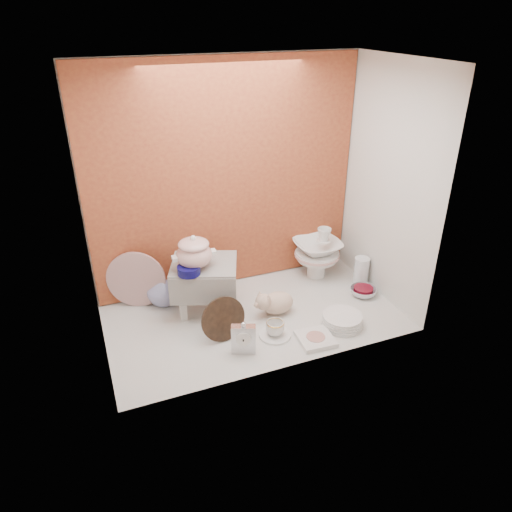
{
  "coord_description": "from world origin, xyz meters",
  "views": [
    {
      "loc": [
        -0.91,
        -2.31,
        1.73
      ],
      "look_at": [
        0.02,
        0.02,
        0.42
      ],
      "focal_mm": 33.49,
      "sensor_mm": 36.0,
      "label": 1
    }
  ],
  "objects": [
    {
      "name": "ground",
      "position": [
        0.0,
        0.0,
        0.0
      ],
      "size": [
        1.8,
        1.8,
        0.0
      ],
      "primitive_type": "plane",
      "color": "silver",
      "rests_on": "ground"
    },
    {
      "name": "niche_shell",
      "position": [
        0.0,
        0.18,
        0.93
      ],
      "size": [
        1.86,
        1.03,
        1.53
      ],
      "color": "#A9542A",
      "rests_on": "ground"
    },
    {
      "name": "step_stool",
      "position": [
        -0.25,
        0.2,
        0.17
      ],
      "size": [
        0.49,
        0.46,
        0.34
      ],
      "primitive_type": null,
      "rotation": [
        0.0,
        0.0,
        -0.36
      ],
      "color": "silver",
      "rests_on": "ground"
    },
    {
      "name": "soup_tureen",
      "position": [
        -0.32,
        0.16,
        0.45
      ],
      "size": [
        0.32,
        0.32,
        0.22
      ],
      "primitive_type": null,
      "rotation": [
        0.0,
        0.0,
        0.33
      ],
      "color": "white",
      "rests_on": "step_stool"
    },
    {
      "name": "cobalt_bowl",
      "position": [
        -0.37,
        0.1,
        0.36
      ],
      "size": [
        0.17,
        0.17,
        0.05
      ],
      "primitive_type": "cylinder",
      "rotation": [
        0.0,
        0.0,
        -0.3
      ],
      "color": "#0C094A",
      "rests_on": "step_stool"
    },
    {
      "name": "floral_platter",
      "position": [
        -0.65,
        0.41,
        0.19
      ],
      "size": [
        0.37,
        0.18,
        0.38
      ],
      "primitive_type": null,
      "rotation": [
        0.0,
        0.0,
        -0.37
      ],
      "color": "silver",
      "rests_on": "ground"
    },
    {
      "name": "blue_white_vase",
      "position": [
        -0.49,
        0.37,
        0.11
      ],
      "size": [
        0.24,
        0.24,
        0.22
      ],
      "primitive_type": "imported",
      "rotation": [
        0.0,
        0.0,
        0.19
      ],
      "color": "white",
      "rests_on": "ground"
    },
    {
      "name": "lacquer_tray",
      "position": [
        -0.24,
        -0.13,
        0.13
      ],
      "size": [
        0.28,
        0.11,
        0.27
      ],
      "primitive_type": null,
      "rotation": [
        0.0,
        0.0,
        0.14
      ],
      "color": "black",
      "rests_on": "ground"
    },
    {
      "name": "mantel_clock",
      "position": [
        -0.18,
        -0.3,
        0.1
      ],
      "size": [
        0.14,
        0.09,
        0.2
      ],
      "primitive_type": "cube",
      "rotation": [
        0.0,
        0.0,
        -0.38
      ],
      "color": "silver",
      "rests_on": "ground"
    },
    {
      "name": "plush_pig",
      "position": [
        0.15,
        -0.01,
        0.08
      ],
      "size": [
        0.31,
        0.25,
        0.16
      ],
      "primitive_type": "ellipsoid",
      "rotation": [
        0.0,
        0.0,
        -0.31
      ],
      "color": "#CDA990",
      "rests_on": "ground"
    },
    {
      "name": "teacup_saucer",
      "position": [
        0.04,
        -0.23,
        0.01
      ],
      "size": [
        0.25,
        0.25,
        0.01
      ],
      "primitive_type": "cylinder",
      "rotation": [
        0.0,
        0.0,
        0.41
      ],
      "color": "white",
      "rests_on": "ground"
    },
    {
      "name": "gold_rim_teacup",
      "position": [
        0.04,
        -0.23,
        0.06
      ],
      "size": [
        0.12,
        0.12,
        0.09
      ],
      "primitive_type": "imported",
      "rotation": [
        0.0,
        0.0,
        0.12
      ],
      "color": "white",
      "rests_on": "teacup_saucer"
    },
    {
      "name": "lattice_dish",
      "position": [
        0.24,
        -0.36,
        0.01
      ],
      "size": [
        0.21,
        0.21,
        0.03
      ],
      "primitive_type": "cube",
      "rotation": [
        0.0,
        0.0,
        -0.07
      ],
      "color": "white",
      "rests_on": "ground"
    },
    {
      "name": "dinner_plate_stack",
      "position": [
        0.47,
        -0.28,
        0.04
      ],
      "size": [
        0.29,
        0.29,
        0.07
      ],
      "primitive_type": "cylinder",
      "rotation": [
        0.0,
        0.0,
        -0.14
      ],
      "color": "white",
      "rests_on": "ground"
    },
    {
      "name": "crystal_bowl",
      "position": [
        0.78,
        -0.03,
        0.03
      ],
      "size": [
        0.2,
        0.2,
        0.06
      ],
      "primitive_type": "imported",
      "rotation": [
        0.0,
        0.0,
        -0.17
      ],
      "color": "silver",
      "rests_on": "ground"
    },
    {
      "name": "clear_glass_vase",
      "position": [
        0.84,
        0.1,
        0.1
      ],
      "size": [
        0.13,
        0.13,
        0.21
      ],
      "primitive_type": "cylinder",
      "rotation": [
        0.0,
        0.0,
        0.33
      ],
      "color": "silver",
      "rests_on": "ground"
    },
    {
      "name": "porcelain_tower",
      "position": [
        0.61,
        0.33,
        0.19
      ],
      "size": [
        0.4,
        0.4,
        0.37
      ],
      "primitive_type": null,
      "rotation": [
        0.0,
        0.0,
        0.28
      ],
      "color": "white",
      "rests_on": "ground"
    }
  ]
}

